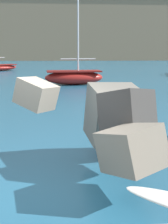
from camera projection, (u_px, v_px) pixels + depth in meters
name	position (u px, v px, depth m)	size (l,w,h in m)	color
ground_plane	(36.00, 188.00, 5.90)	(400.00, 400.00, 0.00)	#235B7A
boat_near_right	(74.00, 77.00, 23.45)	(4.66, 2.09, 6.65)	maroon
mooring_buoy_inner	(101.00, 92.00, 17.94)	(0.44, 0.44, 0.44)	silver
headland_bluff	(61.00, 31.00, 95.36)	(95.64, 42.21, 17.08)	#847056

